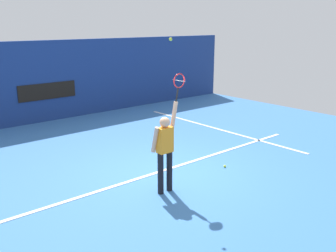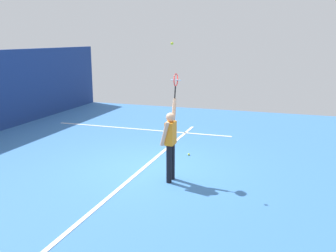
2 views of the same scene
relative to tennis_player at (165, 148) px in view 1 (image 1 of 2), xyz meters
name	(u,v)px [view 1 (image 1 of 2)]	position (x,y,z in m)	size (l,w,h in m)	color
ground_plane	(167,174)	(0.71, 0.75, -1.01)	(18.00, 18.00, 0.00)	#3870B2
back_wall	(45,81)	(0.71, 7.72, 0.48)	(18.00, 0.20, 2.98)	navy
sponsor_banner_center	(48,91)	(0.71, 7.60, 0.13)	(2.20, 0.03, 0.60)	black
court_baseline	(162,171)	(0.71, 0.96, -1.00)	(10.00, 0.10, 0.01)	white
court_sideline	(217,129)	(4.67, 2.75, -1.00)	(0.10, 7.00, 0.01)	white
tennis_player	(165,148)	(0.00, 0.00, 0.00)	(0.60, 0.31, 1.99)	black
tennis_racket	(179,82)	(0.39, 0.00, 1.37)	(0.37, 0.27, 0.62)	black
tennis_ball	(171,39)	(0.18, 0.03, 2.26)	(0.07, 0.07, 0.07)	#CCE033
spare_ball	(225,166)	(2.10, 0.12, -0.98)	(0.07, 0.07, 0.07)	#CCE033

